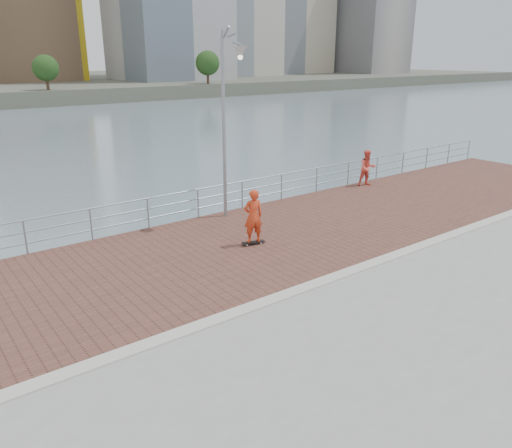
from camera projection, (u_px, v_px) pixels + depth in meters
water at (299, 355)px, 13.80m from camera, size 400.00×400.00×0.00m
seawall at (473, 428)px, 9.70m from camera, size 40.00×24.00×2.00m
brick_lane at (226, 249)px, 15.87m from camera, size 40.00×6.80×0.02m
curb at (302, 289)px, 13.14m from camera, size 40.00×0.40×0.06m
guardrail at (174, 205)px, 18.22m from camera, size 39.06×0.06×1.13m
street_lamp at (231, 93)px, 17.32m from camera, size 0.47×1.38×6.49m
skateboard at (253, 242)px, 16.25m from camera, size 0.79×0.39×0.09m
skateboarder at (253, 216)px, 15.96m from camera, size 0.73×0.57×1.76m
bystander at (367, 168)px, 23.31m from camera, size 1.00×0.90×1.68m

